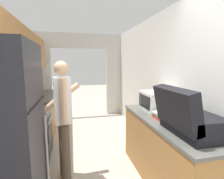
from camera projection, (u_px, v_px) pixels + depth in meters
The scene contains 10 objects.
wall_left at pixel (6, 70), 2.67m from camera, with size 0.38×6.75×2.50m.
wall_right at pixel (168, 86), 2.89m from camera, with size 0.06×6.75×2.50m.
wall_far_with_doorway at pixel (80, 69), 5.27m from camera, with size 2.94×0.06×2.50m.
counter_left at pixel (37, 122), 3.55m from camera, with size 0.62×3.29×0.88m.
counter_right at pixel (167, 151), 2.35m from camera, with size 0.62×1.81×0.88m.
range_oven at pixel (31, 133), 2.98m from camera, with size 0.66×0.74×1.02m.
person at pixel (63, 118), 2.35m from camera, with size 0.53×0.41×1.65m.
suitcase at pixel (187, 118), 1.81m from camera, with size 0.51×0.66×0.50m.
microwave at pixel (156, 101), 2.78m from camera, with size 0.41×0.49×0.29m.
book_stack at pixel (163, 116), 2.34m from camera, with size 0.22×0.31×0.08m.
Camera 1 is at (-0.25, -1.00, 1.62)m, focal length 28.00 mm.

